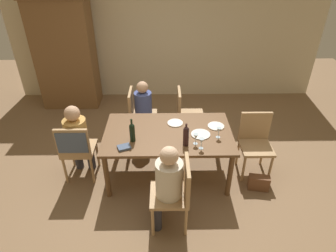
% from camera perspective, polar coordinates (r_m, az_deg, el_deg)
% --- Properties ---
extents(ground_plane, '(10.00, 10.00, 0.00)m').
position_cam_1_polar(ground_plane, '(4.42, 0.00, -9.15)').
color(ground_plane, '#846647').
extents(rear_room_partition, '(6.40, 0.12, 2.70)m').
position_cam_1_polar(rear_room_partition, '(6.23, -0.37, 17.74)').
color(rear_room_partition, beige).
rests_on(rear_room_partition, ground_plane).
extents(armoire_cabinet, '(1.18, 0.62, 2.18)m').
position_cam_1_polar(armoire_cabinet, '(6.18, -19.51, 13.36)').
color(armoire_cabinet, brown).
rests_on(armoire_cabinet, ground_plane).
extents(dining_table, '(1.75, 1.04, 0.73)m').
position_cam_1_polar(dining_table, '(4.01, 0.00, -2.14)').
color(dining_table, brown).
rests_on(dining_table, ground_plane).
extents(chair_left_end, '(0.44, 0.46, 0.92)m').
position_cam_1_polar(chair_left_end, '(4.13, -17.73, -3.84)').
color(chair_left_end, tan).
rests_on(chair_left_end, ground_plane).
extents(chair_far_left, '(0.44, 0.44, 0.92)m').
position_cam_1_polar(chair_far_left, '(4.86, -5.84, 2.69)').
color(chair_far_left, tan).
rests_on(chair_far_left, ground_plane).
extents(chair_near, '(0.44, 0.44, 0.92)m').
position_cam_1_polar(chair_near, '(3.40, 1.72, -12.51)').
color(chair_near, tan).
rests_on(chair_near, ground_plane).
extents(chair_far_right, '(0.44, 0.44, 0.92)m').
position_cam_1_polar(chair_far_right, '(4.85, 3.48, 2.77)').
color(chair_far_right, tan).
rests_on(chair_far_right, ground_plane).
extents(chair_right_end, '(0.44, 0.44, 0.92)m').
position_cam_1_polar(chair_right_end, '(4.35, 16.78, -2.58)').
color(chair_right_end, tan).
rests_on(chair_right_end, ground_plane).
extents(person_woman_host, '(0.31, 0.36, 1.14)m').
position_cam_1_polar(person_woman_host, '(4.21, -17.38, -1.93)').
color(person_woman_host, '#33333D').
rests_on(person_woman_host, ground_plane).
extents(person_man_bearded, '(0.33, 0.28, 1.08)m').
position_cam_1_polar(person_man_bearded, '(4.80, -4.56, 3.73)').
color(person_man_bearded, '#33333D').
rests_on(person_man_bearded, ground_plane).
extents(person_man_guest, '(0.35, 0.31, 1.14)m').
position_cam_1_polar(person_man_guest, '(3.31, -0.23, -11.02)').
color(person_man_guest, '#33333D').
rests_on(person_man_guest, ground_plane).
extents(wine_bottle_tall_green, '(0.07, 0.07, 0.31)m').
position_cam_1_polar(wine_bottle_tall_green, '(3.65, 3.55, -1.86)').
color(wine_bottle_tall_green, black).
rests_on(wine_bottle_tall_green, dining_table).
extents(wine_bottle_dark_red, '(0.07, 0.07, 0.33)m').
position_cam_1_polar(wine_bottle_dark_red, '(3.75, -7.05, -1.12)').
color(wine_bottle_dark_red, black).
rests_on(wine_bottle_dark_red, dining_table).
extents(wine_glass_near_left, '(0.07, 0.07, 0.15)m').
position_cam_1_polar(wine_glass_near_left, '(3.70, 5.48, -2.15)').
color(wine_glass_near_left, silver).
rests_on(wine_glass_near_left, dining_table).
extents(wine_glass_centre, '(0.07, 0.07, 0.15)m').
position_cam_1_polar(wine_glass_centre, '(3.63, 6.61, -3.05)').
color(wine_glass_centre, silver).
rests_on(wine_glass_centre, dining_table).
extents(wine_glass_near_right, '(0.07, 0.07, 0.15)m').
position_cam_1_polar(wine_glass_near_right, '(3.87, 9.94, -0.90)').
color(wine_glass_near_right, silver).
rests_on(wine_glass_near_right, dining_table).
extents(dinner_plate_host, '(0.22, 0.22, 0.01)m').
position_cam_1_polar(dinner_plate_host, '(4.16, 1.42, 0.60)').
color(dinner_plate_host, white).
rests_on(dinner_plate_host, dining_table).
extents(dinner_plate_guest_left, '(0.26, 0.26, 0.01)m').
position_cam_1_polar(dinner_plate_guest_left, '(3.94, 6.44, -1.64)').
color(dinner_plate_guest_left, silver).
rests_on(dinner_plate_guest_left, dining_table).
extents(dinner_plate_guest_right, '(0.23, 0.23, 0.01)m').
position_cam_1_polar(dinner_plate_guest_right, '(4.14, 9.41, -0.02)').
color(dinner_plate_guest_right, white).
rests_on(dinner_plate_guest_right, dining_table).
extents(folded_napkin, '(0.19, 0.17, 0.03)m').
position_cam_1_polar(folded_napkin, '(3.70, -8.62, -4.14)').
color(folded_napkin, '#4C5B75').
rests_on(folded_napkin, dining_table).
extents(handbag, '(0.30, 0.17, 0.22)m').
position_cam_1_polar(handbag, '(4.29, 17.41, -10.59)').
color(handbag, brown).
rests_on(handbag, ground_plane).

